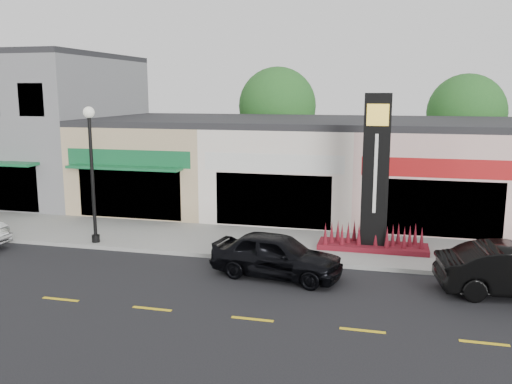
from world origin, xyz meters
TOP-DOWN VIEW (x-y plane):
  - ground at (0.00, 0.00)m, footprint 120.00×120.00m
  - sidewalk at (0.00, 4.35)m, footprint 52.00×4.30m
  - curb at (0.00, 2.10)m, footprint 52.00×0.20m
  - building_grey_2story at (-18.00, 11.48)m, footprint 12.00×10.95m
  - shop_beige at (-8.50, 11.46)m, footprint 7.00×10.85m
  - shop_cream at (-1.50, 11.47)m, footprint 7.00×10.01m
  - shop_pink_w at (5.50, 11.47)m, footprint 7.00×10.01m
  - tree_rear_west at (-4.00, 19.50)m, footprint 5.20×5.20m
  - tree_rear_mid at (8.00, 19.50)m, footprint 4.80×4.80m
  - lamp_west_near at (-8.00, 2.50)m, footprint 0.44×0.44m
  - pylon_sign at (3.00, 4.20)m, footprint 4.20×1.30m
  - car_black_sedan at (-0.07, 0.60)m, footprint 2.50×4.70m

SIDE VIEW (x-z plane):
  - ground at x=0.00m, z-range 0.00..0.00m
  - sidewalk at x=0.00m, z-range 0.00..0.15m
  - curb at x=0.00m, z-range 0.00..0.15m
  - car_black_sedan at x=-0.07m, z-range 0.00..1.52m
  - pylon_sign at x=3.00m, z-range -0.73..5.27m
  - shop_cream at x=-1.50m, z-range 0.00..4.80m
  - shop_pink_w at x=5.50m, z-range 0.00..4.80m
  - shop_beige at x=-8.50m, z-range 0.00..4.80m
  - lamp_west_near at x=-8.00m, z-range 0.74..6.21m
  - building_grey_2story at x=-18.00m, z-range -0.01..8.29m
  - tree_rear_mid at x=8.00m, z-range 1.24..8.53m
  - tree_rear_west at x=-4.00m, z-range 1.30..9.13m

